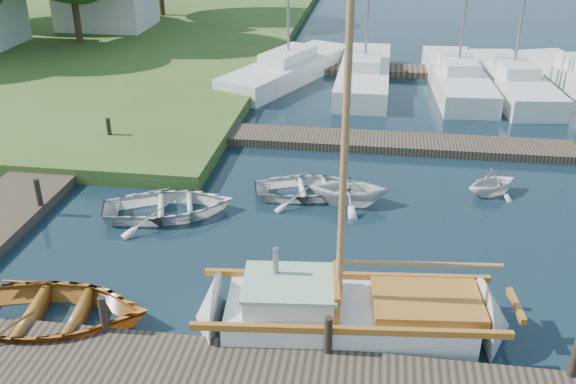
# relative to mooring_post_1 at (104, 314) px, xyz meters

# --- Properties ---
(ground) EXTENTS (160.00, 160.00, 0.00)m
(ground) POSITION_rel_mooring_post_1_xyz_m (3.00, 5.00, -0.70)
(ground) COLOR black
(ground) RESTS_ON ground
(left_dock) EXTENTS (2.20, 18.00, 0.30)m
(left_dock) POSITION_rel_mooring_post_1_xyz_m (-5.00, 7.00, -0.55)
(left_dock) COLOR black
(left_dock) RESTS_ON ground
(far_dock) EXTENTS (14.00, 1.60, 0.30)m
(far_dock) POSITION_rel_mooring_post_1_xyz_m (5.00, 11.50, -0.55)
(far_dock) COLOR black
(far_dock) RESTS_ON ground
(pontoon) EXTENTS (30.00, 1.60, 0.30)m
(pontoon) POSITION_rel_mooring_post_1_xyz_m (13.00, 21.00, -0.55)
(pontoon) COLOR black
(pontoon) RESTS_ON ground
(mooring_post_1) EXTENTS (0.16, 0.16, 0.80)m
(mooring_post_1) POSITION_rel_mooring_post_1_xyz_m (0.00, 0.00, 0.00)
(mooring_post_1) COLOR black
(mooring_post_1) RESTS_ON near_dock
(mooring_post_2) EXTENTS (0.16, 0.16, 0.80)m
(mooring_post_2) POSITION_rel_mooring_post_1_xyz_m (4.50, 0.00, 0.00)
(mooring_post_2) COLOR black
(mooring_post_2) RESTS_ON near_dock
(mooring_post_3) EXTENTS (0.16, 0.16, 0.80)m
(mooring_post_3) POSITION_rel_mooring_post_1_xyz_m (9.00, 0.00, 0.00)
(mooring_post_3) COLOR black
(mooring_post_3) RESTS_ON near_dock
(mooring_post_4) EXTENTS (0.16, 0.16, 0.80)m
(mooring_post_4) POSITION_rel_mooring_post_1_xyz_m (-4.00, 5.00, 0.00)
(mooring_post_4) COLOR black
(mooring_post_4) RESTS_ON left_dock
(mooring_post_5) EXTENTS (0.16, 0.16, 0.80)m
(mooring_post_5) POSITION_rel_mooring_post_1_xyz_m (-4.00, 10.00, 0.00)
(mooring_post_5) COLOR black
(mooring_post_5) RESTS_ON left_dock
(sailboat) EXTENTS (7.31, 2.66, 9.83)m
(sailboat) POSITION_rel_mooring_post_1_xyz_m (4.98, 1.10, -0.36)
(sailboat) COLOR silver
(sailboat) RESTS_ON ground
(dinghy) EXTENTS (4.77, 3.66, 0.92)m
(dinghy) POSITION_rel_mooring_post_1_xyz_m (-1.50, 0.30, -0.24)
(dinghy) COLOR #9C4E1F
(dinghy) RESTS_ON ground
(tender_a) EXTENTS (4.20, 3.54, 0.74)m
(tender_a) POSITION_rel_mooring_post_1_xyz_m (-0.45, 5.50, -0.33)
(tender_a) COLOR silver
(tender_a) RESTS_ON ground
(tender_b) EXTENTS (2.39, 2.08, 1.21)m
(tender_b) POSITION_rel_mooring_post_1_xyz_m (4.50, 6.91, -0.09)
(tender_b) COLOR silver
(tender_b) RESTS_ON ground
(tender_c) EXTENTS (3.65, 2.98, 0.66)m
(tender_c) POSITION_rel_mooring_post_1_xyz_m (3.29, 7.32, -0.37)
(tender_c) COLOR silver
(tender_c) RESTS_ON ground
(tender_d) EXTENTS (2.33, 2.26, 0.94)m
(tender_d) POSITION_rel_mooring_post_1_xyz_m (8.72, 8.19, -0.23)
(tender_d) COLOR silver
(tender_d) RESTS_ON ground
(marina_boat_0) EXTENTS (5.46, 8.85, 11.92)m
(marina_boat_0) POSITION_rel_mooring_post_1_xyz_m (0.95, 19.24, -0.13)
(marina_boat_0) COLOR silver
(marina_boat_0) RESTS_ON ground
(marina_boat_1) EXTENTS (2.28, 8.64, 9.31)m
(marina_boat_1) POSITION_rel_mooring_post_1_xyz_m (4.49, 18.98, -0.14)
(marina_boat_1) COLOR silver
(marina_boat_1) RESTS_ON ground
(marina_boat_2) EXTENTS (2.71, 8.56, 11.44)m
(marina_boat_2) POSITION_rel_mooring_post_1_xyz_m (8.61, 18.96, -0.13)
(marina_boat_2) COLOR silver
(marina_boat_2) RESTS_ON ground
(marina_boat_3) EXTENTS (3.14, 8.51, 10.65)m
(marina_boat_3) POSITION_rel_mooring_post_1_xyz_m (10.95, 18.81, -0.13)
(marina_boat_3) COLOR silver
(marina_boat_3) RESTS_ON ground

